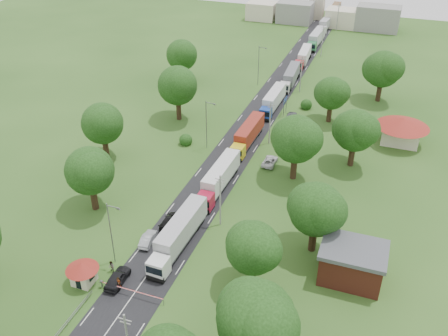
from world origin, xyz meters
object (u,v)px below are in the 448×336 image
at_px(truck_0, 179,234).
at_px(pedestrian_near, 118,284).
at_px(boom_barrier, 123,288).
at_px(car_lane_front, 117,278).
at_px(guard_booth, 83,270).
at_px(info_sign, 285,102).
at_px(car_lane_mid, 148,239).

height_order(truck_0, pedestrian_near, truck_0).
distance_m(boom_barrier, truck_0, 11.62).
height_order(truck_0, car_lane_front, truck_0).
relative_size(guard_booth, truck_0, 0.28).
distance_m(boom_barrier, pedestrian_near, 1.02).
bearing_deg(pedestrian_near, info_sign, 72.18).
xyz_separation_m(info_sign, car_lane_front, (-8.20, -58.50, -2.16)).
relative_size(truck_0, car_lane_mid, 3.56).
bearing_deg(truck_0, boom_barrier, -105.07).
bearing_deg(car_lane_mid, pedestrian_near, 87.58).
xyz_separation_m(truck_0, pedestrian_near, (-3.89, -10.64, -1.32)).
bearing_deg(truck_0, guard_booth, -128.43).
bearing_deg(info_sign, boom_barrier, -96.24).
bearing_deg(info_sign, car_lane_front, -97.98).
height_order(guard_booth, truck_0, truck_0).
bearing_deg(car_lane_front, info_sign, -100.79).
relative_size(guard_booth, car_lane_front, 0.89).
xyz_separation_m(info_sign, truck_0, (-3.56, -48.86, -0.72)).
xyz_separation_m(car_lane_front, pedestrian_near, (0.75, -1.00, 0.12)).
relative_size(boom_barrier, truck_0, 0.59).
xyz_separation_m(truck_0, car_lane_front, (-4.64, -9.64, -1.44)).
height_order(boom_barrier, car_lane_mid, car_lane_mid).
height_order(boom_barrier, pedestrian_near, pedestrian_near).
distance_m(car_lane_mid, pedestrian_near, 9.77).
xyz_separation_m(boom_barrier, truck_0, (3.00, 11.14, 1.39)).
xyz_separation_m(car_lane_mid, pedestrian_near, (0.75, -9.74, 0.24)).
distance_m(boom_barrier, info_sign, 60.39).
bearing_deg(boom_barrier, guard_booth, -179.99).
distance_m(boom_barrier, car_lane_front, 2.22).
bearing_deg(boom_barrier, car_lane_mid, 99.11).
relative_size(car_lane_mid, pedestrian_near, 2.26).
height_order(guard_booth, info_sign, info_sign).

